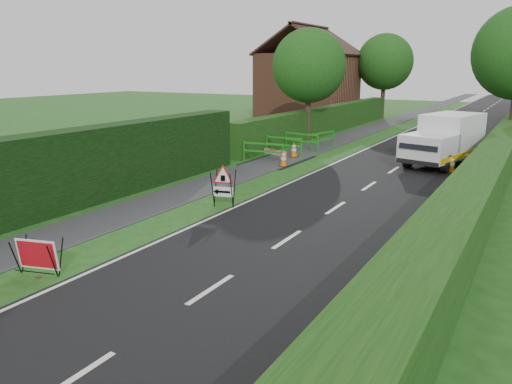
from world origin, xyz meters
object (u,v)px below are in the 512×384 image
at_px(works_van, 445,139).
at_px(hatchback_car, 440,123).
at_px(triangle_sign, 222,183).
at_px(red_rect_sign, 37,255).

height_order(works_van, hatchback_car, works_van).
relative_size(triangle_sign, hatchback_car, 0.32).
relative_size(red_rect_sign, hatchback_car, 0.29).
xyz_separation_m(red_rect_sign, works_van, (5.32, 17.77, 0.75)).
height_order(red_rect_sign, works_van, works_van).
height_order(triangle_sign, works_van, works_van).
bearing_deg(triangle_sign, red_rect_sign, -108.92).
xyz_separation_m(triangle_sign, hatchback_car, (2.45, 23.47, -0.19)).
xyz_separation_m(triangle_sign, works_van, (4.85, 11.25, 0.40)).
bearing_deg(triangle_sign, works_van, 51.87).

